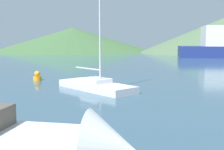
{
  "coord_description": "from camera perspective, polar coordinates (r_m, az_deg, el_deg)",
  "views": [
    {
      "loc": [
        5.34,
        -1.82,
        3.24
      ],
      "look_at": [
        -0.5,
        14.0,
        1.2
      ],
      "focal_mm": 45.0,
      "sensor_mm": 36.0,
      "label": 1
    }
  ],
  "objects": [
    {
      "name": "sailboat_inner",
      "position": [
        18.85,
        -3.28,
        -1.89
      ],
      "size": [
        6.31,
        4.62,
        8.81
      ],
      "rotation": [
        0.0,
        0.0,
        -0.49
      ],
      "color": "silver",
      "rests_on": "ground_plane"
    },
    {
      "name": "hill_west",
      "position": [
        91.24,
        -7.92,
        7.16
      ],
      "size": [
        49.94,
        49.94,
        7.5
      ],
      "color": "#3D6038",
      "rests_on": "ground_plane"
    },
    {
      "name": "buoy_marker",
      "position": [
        24.03,
        -14.93,
        -0.29
      ],
      "size": [
        0.69,
        0.69,
        0.8
      ],
      "color": "orange",
      "rests_on": "ground_plane"
    },
    {
      "name": "motorboat_near",
      "position": [
        9.14,
        -21.81,
        -11.94
      ],
      "size": [
        9.29,
        3.72,
        2.2
      ],
      "rotation": [
        0.0,
        0.0,
        0.16
      ],
      "color": "silver",
      "rests_on": "ground_plane"
    }
  ]
}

